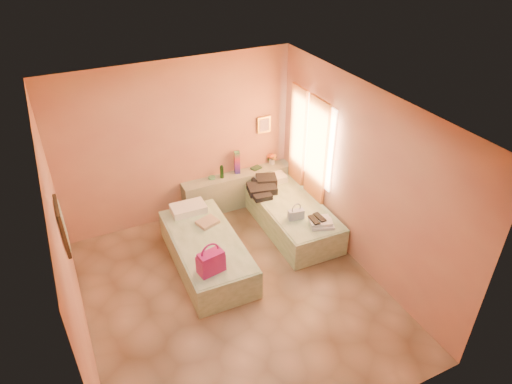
# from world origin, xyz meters

# --- Properties ---
(ground) EXTENTS (4.50, 4.50, 0.00)m
(ground) POSITION_xyz_m (0.00, 0.00, 0.00)
(ground) COLOR tan
(ground) RESTS_ON ground
(room_walls) EXTENTS (4.02, 4.51, 2.81)m
(room_walls) POSITION_xyz_m (0.21, 0.57, 1.79)
(room_walls) COLOR tan
(room_walls) RESTS_ON ground
(headboard_ledge) EXTENTS (2.05, 0.30, 0.65)m
(headboard_ledge) POSITION_xyz_m (0.98, 2.10, 0.33)
(headboard_ledge) COLOR gray
(headboard_ledge) RESTS_ON ground
(bed_left) EXTENTS (0.95, 2.02, 0.50)m
(bed_left) POSITION_xyz_m (-0.13, 0.78, 0.25)
(bed_left) COLOR beige
(bed_left) RESTS_ON ground
(bed_right) EXTENTS (0.95, 2.02, 0.50)m
(bed_right) POSITION_xyz_m (1.50, 1.05, 0.25)
(bed_right) COLOR beige
(bed_right) RESTS_ON ground
(water_bottle) EXTENTS (0.07, 0.07, 0.23)m
(water_bottle) POSITION_xyz_m (0.68, 2.11, 0.77)
(water_bottle) COLOR #153B1A
(water_bottle) RESTS_ON headboard_ledge
(rainbow_box) EXTENTS (0.11, 0.11, 0.42)m
(rainbow_box) POSITION_xyz_m (0.99, 2.15, 0.86)
(rainbow_box) COLOR #B21668
(rainbow_box) RESTS_ON headboard_ledge
(small_dish) EXTENTS (0.16, 0.16, 0.03)m
(small_dish) POSITION_xyz_m (0.50, 2.16, 0.67)
(small_dish) COLOR #529665
(small_dish) RESTS_ON headboard_ledge
(green_book) EXTENTS (0.21, 0.17, 0.03)m
(green_book) POSITION_xyz_m (1.36, 2.14, 0.66)
(green_book) COLOR #23432A
(green_book) RESTS_ON headboard_ledge
(flower_vase) EXTENTS (0.24, 0.24, 0.24)m
(flower_vase) POSITION_xyz_m (1.71, 2.18, 0.77)
(flower_vase) COLOR white
(flower_vase) RESTS_ON headboard_ledge
(magenta_handbag) EXTENTS (0.39, 0.26, 0.34)m
(magenta_handbag) POSITION_xyz_m (-0.31, 0.09, 0.67)
(magenta_handbag) COLOR #B21668
(magenta_handbag) RESTS_ON bed_left
(khaki_garment) EXTENTS (0.37, 0.33, 0.05)m
(khaki_garment) POSITION_xyz_m (0.03, 1.14, 0.53)
(khaki_garment) COLOR tan
(khaki_garment) RESTS_ON bed_left
(clothes_pile) EXTENTS (0.63, 0.63, 0.16)m
(clothes_pile) POSITION_xyz_m (1.26, 1.61, 0.58)
(clothes_pile) COLOR black
(clothes_pile) RESTS_ON bed_right
(blue_handbag) EXTENTS (0.26, 0.14, 0.16)m
(blue_handbag) POSITION_xyz_m (1.35, 0.65, 0.58)
(blue_handbag) COLOR #39558A
(blue_handbag) RESTS_ON bed_right
(towel_stack) EXTENTS (0.43, 0.40, 0.10)m
(towel_stack) POSITION_xyz_m (1.62, 0.32, 0.55)
(towel_stack) COLOR white
(towel_stack) RESTS_ON bed_right
(sandal_pair) EXTENTS (0.20, 0.26, 0.03)m
(sandal_pair) POSITION_xyz_m (1.56, 0.37, 0.61)
(sandal_pair) COLOR black
(sandal_pair) RESTS_ON towel_stack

